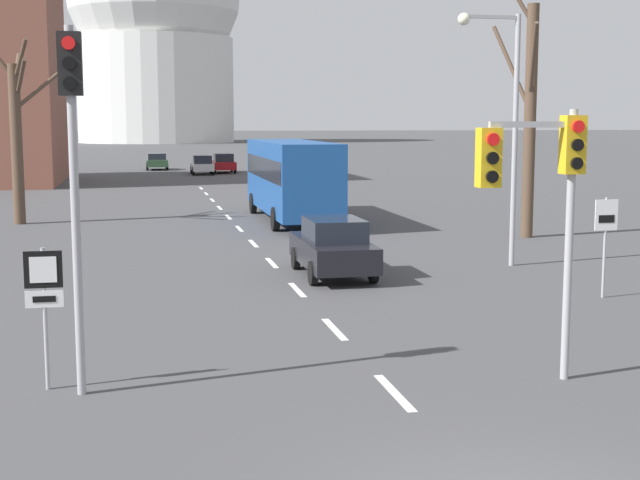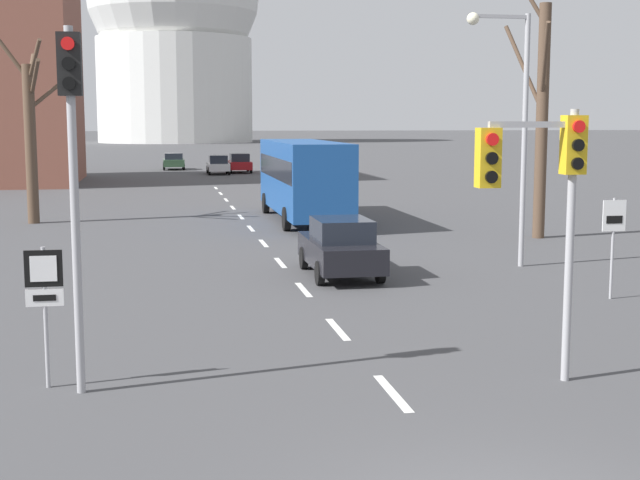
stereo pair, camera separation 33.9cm
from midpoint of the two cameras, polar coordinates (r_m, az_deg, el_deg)
name	(u,v)px [view 2 (the right image)]	position (r m, az deg, el deg)	size (l,w,h in m)	color
lane_stripe_0	(393,393)	(14.60, 5.34, -9.72)	(0.16, 2.00, 0.01)	silver
lane_stripe_1	(338,329)	(18.82, 1.66, -5.72)	(0.16, 2.00, 0.01)	silver
lane_stripe_2	(304,290)	(23.14, -0.64, -3.20)	(0.16, 2.00, 0.01)	silver
lane_stripe_3	(280,263)	(27.52, -2.20, -1.46)	(0.16, 2.00, 0.01)	silver
lane_stripe_4	(264,243)	(31.94, -3.33, -0.21)	(0.16, 2.00, 0.01)	silver
lane_stripe_5	(251,228)	(36.37, -4.18, 0.74)	(0.16, 2.00, 0.01)	silver
lane_stripe_6	(241,217)	(40.82, -4.85, 1.48)	(0.16, 2.00, 0.01)	silver
lane_stripe_7	(233,208)	(45.28, -5.39, 2.08)	(0.16, 2.00, 0.01)	silver
lane_stripe_8	(226,200)	(49.75, -5.83, 2.57)	(0.16, 2.00, 0.01)	silver
lane_stripe_9	(221,193)	(54.22, -6.20, 2.98)	(0.16, 2.00, 0.01)	silver
lane_stripe_10	(216,188)	(58.70, -6.51, 3.33)	(0.16, 2.00, 0.01)	silver
traffic_signal_near_left	(72,143)	(14.39, -14.91, 6.01)	(0.36, 0.34, 5.79)	#9E9EA3
traffic_signal_near_right	(543,178)	(15.01, 14.69, 3.86)	(1.82, 0.34, 4.54)	#9E9EA3
route_sign_post	(45,293)	(15.06, -16.60, -3.27)	(0.60, 0.08, 2.34)	#9E9EA3
speed_limit_sign	(613,231)	(22.91, 18.67, 0.55)	(0.60, 0.08, 2.49)	#9E9EA3
street_lamp_right	(514,112)	(27.10, 12.64, 8.01)	(1.94, 0.36, 7.45)	#9E9EA3
sedan_near_left	(341,247)	(25.05, 1.72, -0.45)	(1.84, 4.32, 1.65)	black
sedan_near_right	(174,161)	(81.65, -9.23, 5.00)	(1.92, 3.84, 1.49)	#2D4C33
sedan_mid_centre	(239,163)	(76.21, -5.05, 4.93)	(1.89, 4.47, 1.63)	maroon
sedan_far_left	(218,165)	(73.95, -6.40, 4.81)	(1.78, 3.93, 1.57)	silver
city_bus	(303,174)	(38.71, -0.83, 4.22)	(2.66, 10.80, 3.48)	#19478C
bare_tree_left_near	(31,131)	(39.84, -17.79, 6.66)	(3.58, 3.84, 8.48)	brown
bare_tree_right_near	(540,110)	(34.15, 14.16, 8.10)	(2.33, 3.24, 11.70)	brown
capitol_dome	(174,23)	(189.82, -9.29, 13.55)	(35.30, 35.30, 49.87)	silver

